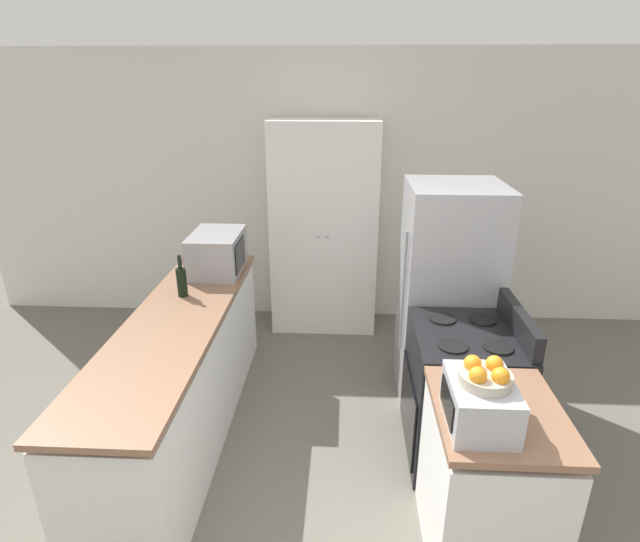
{
  "coord_description": "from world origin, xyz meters",
  "views": [
    {
      "loc": [
        0.18,
        -1.52,
        2.35
      ],
      "look_at": [
        0.0,
        1.79,
        1.05
      ],
      "focal_mm": 28.0,
      "sensor_mm": 36.0,
      "label": 1
    }
  ],
  "objects": [
    {
      "name": "refrigerator",
      "position": [
        0.95,
        1.95,
        0.83
      ],
      "size": [
        0.7,
        0.69,
        1.65
      ],
      "color": "#A3A3A8",
      "rests_on": "ground_plane"
    },
    {
      "name": "counter_left",
      "position": [
        -0.92,
        1.31,
        0.43
      ],
      "size": [
        0.6,
        2.42,
        0.89
      ],
      "color": "silver",
      "rests_on": "ground_plane"
    },
    {
      "name": "microwave",
      "position": [
        -0.83,
        2.15,
        1.05
      ],
      "size": [
        0.38,
        0.53,
        0.32
      ],
      "color": "#939399",
      "rests_on": "counter_left"
    },
    {
      "name": "wall_back",
      "position": [
        0.0,
        3.28,
        1.3
      ],
      "size": [
        7.0,
        0.06,
        2.6
      ],
      "color": "silver",
      "rests_on": "ground_plane"
    },
    {
      "name": "counter_right",
      "position": [
        0.92,
        0.46,
        0.43
      ],
      "size": [
        0.6,
        0.72,
        0.89
      ],
      "color": "silver",
      "rests_on": "ground_plane"
    },
    {
      "name": "pantry_cabinet",
      "position": [
        -0.03,
        3.0,
        1.0
      ],
      "size": [
        0.99,
        0.48,
        2.0
      ],
      "color": "white",
      "rests_on": "ground_plane"
    },
    {
      "name": "toaster_oven",
      "position": [
        0.78,
        0.35,
        1.0
      ],
      "size": [
        0.29,
        0.37,
        0.22
      ],
      "color": "#B2B2B7",
      "rests_on": "counter_right"
    },
    {
      "name": "wine_bottle",
      "position": [
        -0.97,
        1.66,
        1.0
      ],
      "size": [
        0.07,
        0.07,
        0.3
      ],
      "color": "black",
      "rests_on": "counter_left"
    },
    {
      "name": "stove",
      "position": [
        0.94,
        1.2,
        0.45
      ],
      "size": [
        0.66,
        0.73,
        1.05
      ],
      "color": "black",
      "rests_on": "ground_plane"
    },
    {
      "name": "fruit_bowl",
      "position": [
        0.79,
        0.35,
        1.15
      ],
      "size": [
        0.23,
        0.23,
        0.11
      ],
      "color": "#B2A893",
      "rests_on": "toaster_oven"
    }
  ]
}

